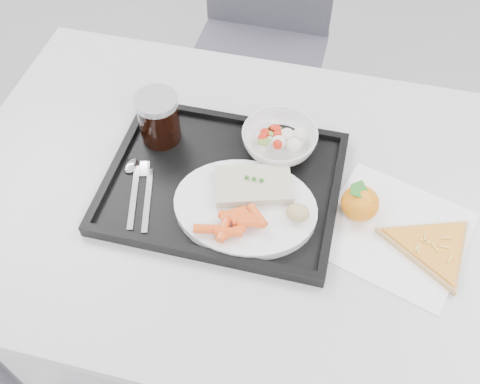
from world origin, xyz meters
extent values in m
cube|color=#BABABC|center=(0.00, 0.30, 0.73)|extent=(1.20, 0.80, 0.03)
cylinder|color=#47474C|center=(-0.54, 0.64, 0.36)|extent=(0.04, 0.04, 0.72)
cylinder|color=#47474C|center=(0.54, 0.64, 0.36)|extent=(0.04, 0.04, 0.72)
cube|color=#3D3D46|center=(-0.15, 1.03, 0.45)|extent=(0.43, 0.43, 0.04)
cylinder|color=#47474C|center=(-0.33, 0.85, 0.21)|extent=(0.02, 0.02, 0.43)
cylinder|color=#47474C|center=(0.03, 0.85, 0.21)|extent=(0.02, 0.02, 0.43)
cylinder|color=#47474C|center=(-0.33, 1.21, 0.21)|extent=(0.02, 0.02, 0.43)
cylinder|color=#47474C|center=(0.03, 1.21, 0.21)|extent=(0.02, 0.02, 0.43)
cube|color=black|center=(-0.06, 0.30, 0.76)|extent=(0.45, 0.35, 0.01)
cube|color=black|center=(-0.06, 0.47, 0.77)|extent=(0.45, 0.02, 0.01)
cube|color=black|center=(-0.06, 0.14, 0.77)|extent=(0.45, 0.02, 0.01)
cube|color=black|center=(0.16, 0.30, 0.77)|extent=(0.02, 0.32, 0.01)
cube|color=black|center=(-0.28, 0.30, 0.77)|extent=(0.02, 0.32, 0.01)
cylinder|color=white|center=(0.00, 0.25, 0.77)|extent=(0.27, 0.27, 0.02)
cube|color=beige|center=(0.00, 0.29, 0.79)|extent=(0.16, 0.13, 0.02)
sphere|color=#236B1C|center=(-0.01, 0.29, 0.81)|extent=(0.01, 0.01, 0.01)
sphere|color=#236B1C|center=(0.00, 0.29, 0.81)|extent=(0.01, 0.01, 0.01)
sphere|color=#236B1C|center=(0.02, 0.29, 0.81)|extent=(0.01, 0.01, 0.01)
ellipsoid|color=#ECC082|center=(0.10, 0.24, 0.80)|extent=(0.05, 0.05, 0.03)
imported|color=white|center=(0.03, 0.41, 0.79)|extent=(0.15, 0.15, 0.05)
cylinder|color=black|center=(-0.21, 0.39, 0.81)|extent=(0.08, 0.08, 0.10)
cylinder|color=#A5A8AD|center=(-0.21, 0.39, 0.87)|extent=(0.09, 0.09, 0.01)
cube|color=silver|center=(-0.22, 0.22, 0.77)|extent=(0.05, 0.15, 0.00)
ellipsoid|color=silver|center=(-0.25, 0.29, 0.77)|extent=(0.04, 0.04, 0.01)
cube|color=silver|center=(-0.19, 0.22, 0.77)|extent=(0.05, 0.15, 0.00)
cube|color=silver|center=(-0.22, 0.29, 0.77)|extent=(0.03, 0.04, 0.00)
cube|color=white|center=(0.28, 0.27, 0.75)|extent=(0.31, 0.30, 0.00)
ellipsoid|color=#E84900|center=(0.20, 0.30, 0.79)|extent=(0.08, 0.08, 0.07)
cube|color=#236B1C|center=(0.20, 0.30, 0.81)|extent=(0.05, 0.05, 0.02)
cube|color=#236B1C|center=(0.20, 0.30, 0.81)|extent=(0.05, 0.02, 0.02)
cylinder|color=tan|center=(0.34, 0.25, 0.76)|extent=(0.24, 0.24, 0.01)
cylinder|color=#A34105|center=(0.34, 0.25, 0.77)|extent=(0.21, 0.21, 0.00)
cube|color=#EABC47|center=(0.33, 0.26, 0.77)|extent=(0.00, 0.02, 0.00)
cube|color=#EABC47|center=(0.32, 0.23, 0.77)|extent=(0.00, 0.02, 0.00)
cube|color=#EABC47|center=(0.37, 0.27, 0.77)|extent=(0.02, 0.01, 0.00)
cube|color=#EABC47|center=(0.33, 0.25, 0.77)|extent=(0.02, 0.01, 0.00)
cube|color=#EABC47|center=(0.37, 0.22, 0.77)|extent=(0.01, 0.02, 0.00)
cube|color=#EABC47|center=(0.31, 0.23, 0.77)|extent=(0.01, 0.02, 0.00)
cube|color=#EABC47|center=(0.35, 0.24, 0.77)|extent=(0.01, 0.02, 0.00)
cube|color=#EABC47|center=(0.36, 0.25, 0.77)|extent=(0.02, 0.00, 0.00)
cylinder|color=#F9551B|center=(-0.01, 0.20, 0.80)|extent=(0.05, 0.02, 0.02)
cylinder|color=#F9551B|center=(-0.02, 0.21, 0.80)|extent=(0.05, 0.04, 0.02)
cylinder|color=#F9551B|center=(0.01, 0.21, 0.80)|extent=(0.05, 0.03, 0.02)
cylinder|color=#F9551B|center=(-0.01, 0.17, 0.79)|extent=(0.05, 0.04, 0.02)
cylinder|color=#F9551B|center=(0.03, 0.21, 0.80)|extent=(0.05, 0.05, 0.02)
cylinder|color=#F9551B|center=(0.01, 0.21, 0.80)|extent=(0.05, 0.04, 0.02)
cylinder|color=#F9551B|center=(-0.01, 0.17, 0.80)|extent=(0.05, 0.02, 0.02)
cylinder|color=#F9551B|center=(-0.02, 0.18, 0.80)|extent=(0.02, 0.05, 0.02)
cylinder|color=#F9551B|center=(-0.05, 0.17, 0.80)|extent=(0.05, 0.03, 0.02)
cylinder|color=#F9551B|center=(0.02, 0.20, 0.80)|extent=(0.05, 0.02, 0.02)
sphere|color=red|center=(0.00, 0.40, 0.80)|extent=(0.02, 0.02, 0.02)
sphere|color=red|center=(0.02, 0.43, 0.80)|extent=(0.02, 0.02, 0.02)
sphere|color=red|center=(0.01, 0.43, 0.80)|extent=(0.02, 0.02, 0.02)
sphere|color=red|center=(0.03, 0.39, 0.80)|extent=(0.02, 0.02, 0.02)
sphere|color=red|center=(0.02, 0.42, 0.80)|extent=(0.02, 0.02, 0.02)
sphere|color=red|center=(0.00, 0.42, 0.80)|extent=(0.02, 0.02, 0.02)
ellipsoid|color=silver|center=(0.06, 0.40, 0.80)|extent=(0.03, 0.03, 0.02)
ellipsoid|color=silver|center=(0.03, 0.40, 0.80)|extent=(0.03, 0.03, 0.02)
ellipsoid|color=silver|center=(0.07, 0.43, 0.80)|extent=(0.03, 0.03, 0.02)
ellipsoid|color=silver|center=(0.04, 0.42, 0.80)|extent=(0.03, 0.03, 0.02)
cube|color=olive|center=(0.00, 0.39, 0.80)|extent=(0.02, 0.02, 0.00)
cube|color=olive|center=(0.01, 0.42, 0.80)|extent=(0.03, 0.03, 0.00)
cube|color=olive|center=(0.02, 0.43, 0.80)|extent=(0.03, 0.03, 0.00)
camera|label=1|loc=(0.13, -0.32, 1.59)|focal=40.00mm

